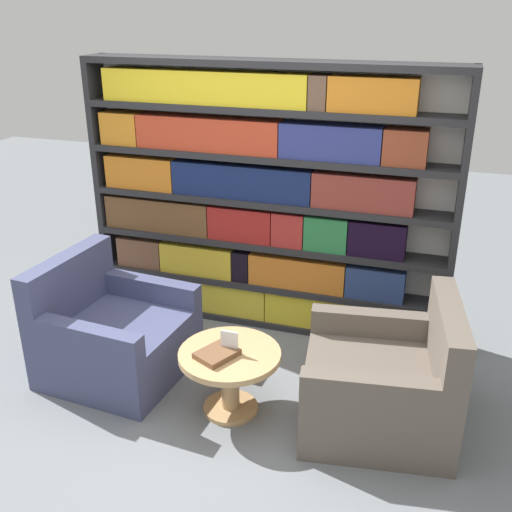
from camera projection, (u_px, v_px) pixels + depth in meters
The scene contains 7 objects.
ground_plane at pixel (200, 423), 3.83m from camera, with size 14.00×14.00×0.00m, color slate.
bookshelf at pixel (260, 202), 4.70m from camera, with size 2.89×0.30×2.11m.
armchair_left at pixel (113, 336), 4.27m from camera, with size 0.97×0.96×0.85m.
armchair_right at pixel (384, 385), 3.73m from camera, with size 1.02×1.01×0.85m.
coffee_table at pixel (230, 369), 3.83m from camera, with size 0.66×0.66×0.44m.
table_sign at pixel (229, 343), 3.76m from camera, with size 0.11×0.06×0.15m.
stray_book at pixel (217, 354), 3.73m from camera, with size 0.28×0.31×0.04m.
Camera 1 is at (1.30, -2.84, 2.49)m, focal length 42.00 mm.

